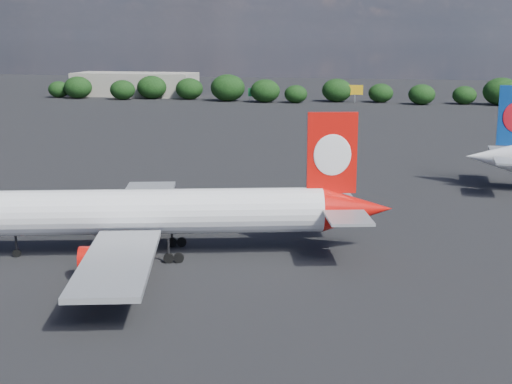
# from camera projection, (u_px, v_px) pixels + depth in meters

# --- Properties ---
(ground) EXTENTS (500.00, 500.00, 0.00)m
(ground) POSITION_uv_depth(u_px,v_px,m) (219.00, 173.00, 109.94)
(ground) COLOR black
(ground) RESTS_ON ground
(qantas_airliner) EXTENTS (41.49, 39.73, 13.69)m
(qantas_airliner) POSITION_uv_depth(u_px,v_px,m) (167.00, 213.00, 67.94)
(qantas_airliner) COLOR white
(qantas_airliner) RESTS_ON ground
(terminal_building) EXTENTS (42.00, 16.00, 8.00)m
(terminal_building) POSITION_uv_depth(u_px,v_px,m) (135.00, 84.00, 248.29)
(terminal_building) COLOR gray
(terminal_building) RESTS_ON ground
(highway_sign) EXTENTS (6.00, 0.30, 4.50)m
(highway_sign) POSITION_uv_depth(u_px,v_px,m) (258.00, 93.00, 223.74)
(highway_sign) COLOR #14682D
(highway_sign) RESTS_ON ground
(billboard_yellow) EXTENTS (5.00, 0.30, 5.50)m
(billboard_yellow) POSITION_uv_depth(u_px,v_px,m) (355.00, 90.00, 223.28)
(billboard_yellow) COLOR yellow
(billboard_yellow) RESTS_ON ground
(horizon_treeline) EXTENTS (204.37, 16.05, 9.29)m
(horizon_treeline) POSITION_uv_depth(u_px,v_px,m) (377.00, 91.00, 219.89)
(horizon_treeline) COLOR black
(horizon_treeline) RESTS_ON ground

